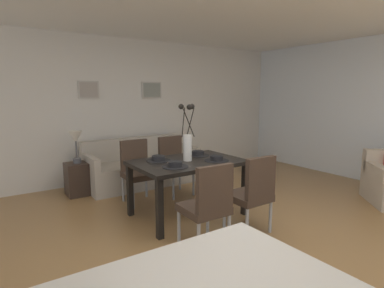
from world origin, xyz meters
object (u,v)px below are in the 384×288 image
at_px(centerpiece_vase, 188,139).
at_px(bowl_far_left, 217,158).
at_px(dining_chair_far_left, 253,191).
at_px(framed_picture_center, 152,90).
at_px(bowl_near_left, 175,164).
at_px(framed_picture_left, 89,90).
at_px(side_table, 78,179).
at_px(bowl_far_right, 198,153).
at_px(dining_chair_near_left, 208,202).
at_px(sofa, 142,168).
at_px(table_lamp, 76,140).
at_px(dining_chair_near_right, 137,168).
at_px(bowl_near_right, 158,158).
at_px(dining_chair_far_right, 174,162).
at_px(dining_table, 188,167).

xyz_separation_m(centerpiece_vase, bowl_far_left, (0.31, -0.21, -0.24)).
xyz_separation_m(dining_chair_far_left, framed_picture_center, (0.29, 3.07, 1.16)).
height_order(bowl_near_left, framed_picture_left, framed_picture_left).
bearing_deg(side_table, centerpiece_vase, -59.33).
bearing_deg(bowl_near_left, dining_chair_far_left, -47.20).
bearing_deg(bowl_far_right, dining_chair_near_left, -120.52).
height_order(sofa, framed_picture_center, framed_picture_center).
xyz_separation_m(sofa, side_table, (-1.12, -0.03, -0.02)).
bearing_deg(framed_picture_center, bowl_near_left, -110.94).
bearing_deg(table_lamp, dining_chair_far_left, -63.08).
height_order(dining_chair_near_right, table_lamp, table_lamp).
relative_size(bowl_far_left, side_table, 0.33).
bearing_deg(bowl_near_right, framed_picture_center, 65.07).
bearing_deg(dining_chair_near_right, table_lamp, 129.67).
bearing_deg(centerpiece_vase, framed_picture_left, 105.45).
bearing_deg(bowl_near_right, dining_chair_near_right, 90.78).
relative_size(dining_chair_near_right, dining_chair_far_left, 1.00).
height_order(centerpiece_vase, bowl_near_left, centerpiece_vase).
xyz_separation_m(bowl_far_right, sofa, (-0.19, 1.49, -0.50)).
distance_m(dining_chair_far_right, bowl_near_left, 1.30).
relative_size(dining_chair_far_left, bowl_far_right, 5.41).
xyz_separation_m(dining_table, bowl_near_right, (-0.31, 0.21, 0.13)).
bearing_deg(framed_picture_center, dining_table, -105.42).
xyz_separation_m(dining_chair_near_left, bowl_far_left, (0.66, 0.70, 0.27)).
bearing_deg(dining_chair_near_right, framed_picture_left, 101.97).
xyz_separation_m(dining_chair_near_left, sofa, (0.47, 2.61, -0.23)).
relative_size(bowl_near_left, bowl_far_left, 1.00).
relative_size(dining_chair_near_right, bowl_far_left, 5.41).
xyz_separation_m(bowl_near_left, bowl_far_right, (0.63, 0.42, 0.00)).
height_order(dining_chair_near_right, centerpiece_vase, centerpiece_vase).
bearing_deg(table_lamp, dining_chair_near_right, -50.33).
xyz_separation_m(bowl_near_left, side_table, (-0.68, 1.89, -0.52)).
height_order(bowl_far_left, framed_picture_left, framed_picture_left).
height_order(side_table, table_lamp, table_lamp).
distance_m(dining_chair_far_left, bowl_far_left, 0.73).
bearing_deg(bowl_far_right, dining_chair_far_left, -90.31).
xyz_separation_m(dining_table, framed_picture_left, (-0.60, 2.19, 1.02)).
xyz_separation_m(bowl_near_left, framed_picture_left, (-0.29, 2.40, 0.89)).
relative_size(dining_chair_far_left, bowl_far_left, 5.41).
xyz_separation_m(bowl_far_right, side_table, (-1.31, 1.46, -0.52)).
height_order(bowl_near_left, framed_picture_center, framed_picture_center).
relative_size(dining_chair_far_right, bowl_far_right, 5.41).
bearing_deg(dining_chair_near_left, bowl_near_right, 88.44).
bearing_deg(bowl_near_left, bowl_near_right, 90.00).
height_order(dining_table, centerpiece_vase, centerpiece_vase).
distance_m(bowl_near_left, table_lamp, 2.01).
relative_size(bowl_near_right, sofa, 0.09).
distance_m(dining_chair_far_left, sofa, 2.61).
bearing_deg(bowl_near_right, bowl_near_left, -90.00).
distance_m(dining_chair_far_left, framed_picture_center, 3.30).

